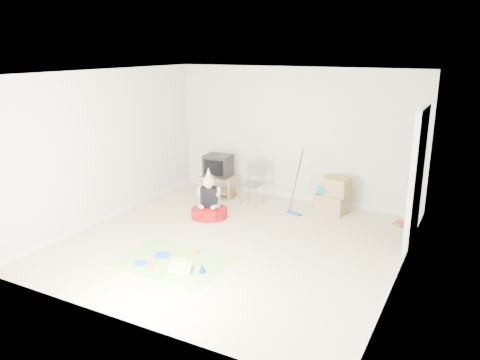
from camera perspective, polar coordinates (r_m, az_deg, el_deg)
The scene contains 16 objects.
ground at distance 7.41m, azimuth -0.76°, elevation -7.56°, with size 5.00×5.00×0.00m, color beige.
doorway_recess at distance 7.46m, azimuth 20.84°, elevation -0.12°, with size 0.02×0.90×2.05m, color black.
tv_stand at distance 9.55m, azimuth -2.64°, elevation -0.51°, with size 0.72×0.49×0.43m.
crt_tv at distance 9.44m, azimuth -2.67°, elevation 1.77°, with size 0.52×0.43×0.44m, color black.
folding_chair at distance 8.98m, azimuth 1.49°, elevation -0.51°, with size 0.39×0.38×0.85m.
cardboard_boxes at distance 8.73m, azimuth 11.26°, elevation -1.92°, with size 0.60×0.49×0.68m.
floor_mop at distance 8.56m, azimuth 6.68°, elevation -2.52°, with size 0.31×0.38×1.16m.
book_pile at distance 8.55m, azimuth 19.10°, elevation -5.01°, with size 0.27×0.30×0.05m.
seated_woman at distance 8.37m, azimuth -3.79°, elevation -3.30°, with size 0.86×0.86×0.93m.
party_mat at distance 6.85m, azimuth -8.08°, elevation -9.78°, with size 1.56×1.13×0.01m, color #E22F93.
birthday_cake at distance 6.53m, azimuth -7.27°, elevation -10.69°, with size 0.37×0.34×0.14m.
blue_plate_near at distance 7.04m, azimuth -9.45°, elevation -9.02°, with size 0.25×0.25×0.01m, color blue.
blue_plate_far at distance 6.85m, azimuth -12.04°, elevation -9.89°, with size 0.20×0.20×0.01m, color blue.
orange_cup_near at distance 6.99m, azimuth -5.43°, elevation -8.76°, with size 0.07×0.07×0.08m, color orange.
orange_cup_far at distance 6.65m, azimuth -10.84°, elevation -10.33°, with size 0.07×0.07×0.08m, color orange.
blue_party_hat at distance 6.46m, azimuth -4.63°, elevation -10.60°, with size 0.10×0.10×0.14m, color #1940B2.
Camera 1 is at (3.26, -5.97, 2.96)m, focal length 35.00 mm.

